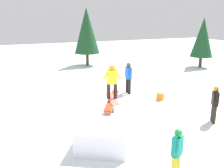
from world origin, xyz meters
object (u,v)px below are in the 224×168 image
object	(u,v)px
bystander_blue	(128,76)
backpack_on_snow	(160,97)
main_rider_on_rail	(112,83)
rail_feature	(112,103)
bystander_teal	(177,151)
pine_tree_near	(87,31)
pine_tree_far	(203,37)
bystander_black	(215,102)

from	to	relation	value
bystander_blue	backpack_on_snow	size ratio (longest dim) A/B	4.85
bystander_blue	main_rider_on_rail	bearing A→B (deg)	-32.88
bystander_blue	rail_feature	bearing A→B (deg)	-32.88
rail_feature	main_rider_on_rail	size ratio (longest dim) A/B	1.50
bystander_teal	backpack_on_snow	size ratio (longest dim) A/B	3.90
pine_tree_near	pine_tree_far	xyz separation A→B (m)	(-4.24, -8.09, -0.48)
pine_tree_near	rail_feature	bearing A→B (deg)	167.52
bystander_blue	backpack_on_snow	xyz separation A→B (m)	(-1.62, -0.94, -0.76)
rail_feature	pine_tree_far	xyz separation A→B (m)	(7.10, -10.60, 1.60)
bystander_black	pine_tree_far	xyz separation A→B (m)	(8.69, -7.04, 1.55)
bystander_black	backpack_on_snow	bearing A→B (deg)	-140.02
bystander_teal	pine_tree_far	size ratio (longest dim) A/B	0.34
backpack_on_snow	pine_tree_near	size ratio (longest dim) A/B	0.07
rail_feature	bystander_blue	xyz separation A→B (m)	(3.02, -2.19, 0.17)
bystander_blue	backpack_on_snow	distance (m)	2.01
bystander_teal	pine_tree_near	world-z (taller)	pine_tree_near
bystander_black	pine_tree_near	bearing A→B (deg)	-143.66
rail_feature	main_rider_on_rail	bearing A→B (deg)	0.00
bystander_blue	bystander_teal	size ratio (longest dim) A/B	1.25
backpack_on_snow	bystander_blue	bearing A→B (deg)	0.66
bystander_black	bystander_teal	world-z (taller)	bystander_black
main_rider_on_rail	pine_tree_near	bearing A→B (deg)	-1.47
pine_tree_far	bystander_teal	bearing A→B (deg)	136.32
bystander_teal	pine_tree_far	bearing A→B (deg)	15.59
rail_feature	bystander_teal	size ratio (longest dim) A/B	1.68
rail_feature	bystander_black	distance (m)	3.90
main_rider_on_rail	backpack_on_snow	bearing A→B (deg)	-54.78
backpack_on_snow	pine_tree_far	size ratio (longest dim) A/B	0.09
bystander_black	bystander_teal	bearing A→B (deg)	-24.77
rail_feature	backpack_on_snow	xyz separation A→B (m)	(1.40, -3.12, -0.58)
rail_feature	bystander_blue	bearing A→B (deg)	-5.82
rail_feature	main_rider_on_rail	distance (m)	0.80
main_rider_on_rail	backpack_on_snow	size ratio (longest dim) A/B	4.38
bystander_black	bystander_blue	xyz separation A→B (m)	(4.62, 1.37, 0.12)
bystander_teal	rail_feature	bearing A→B (deg)	61.21
bystander_blue	backpack_on_snow	bearing A→B (deg)	33.12
rail_feature	pine_tree_far	bearing A→B (deg)	-26.10
bystander_black	pine_tree_near	world-z (taller)	pine_tree_near
bystander_black	bystander_blue	distance (m)	4.82
bystander_teal	backpack_on_snow	xyz separation A→B (m)	(5.27, -2.99, -0.57)
main_rider_on_rail	pine_tree_near	distance (m)	11.68
rail_feature	pine_tree_near	size ratio (longest dim) A/B	0.48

